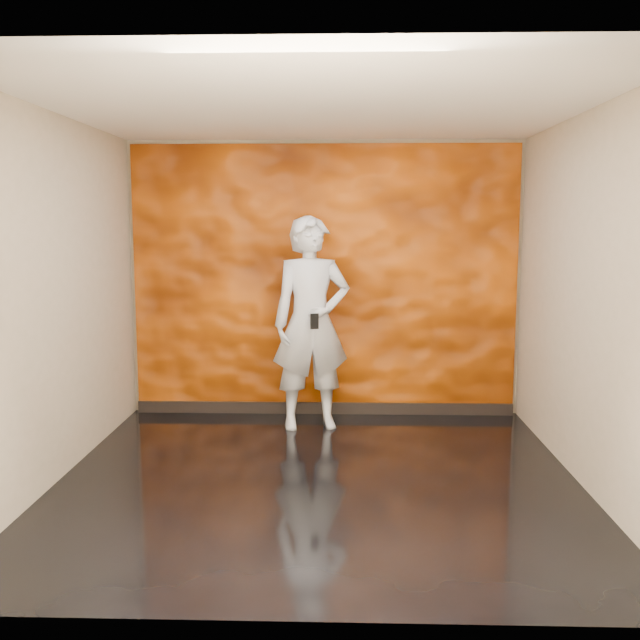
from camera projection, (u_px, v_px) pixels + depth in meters
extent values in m
cube|color=black|center=(318.00, 480.00, 5.52)|extent=(4.00, 4.00, 0.01)
cube|color=tan|center=(324.00, 279.00, 7.31)|extent=(4.00, 0.02, 2.80)
cube|color=tan|center=(303.00, 344.00, 3.35)|extent=(4.00, 0.02, 2.80)
cube|color=tan|center=(54.00, 299.00, 5.39)|extent=(0.02, 4.00, 2.80)
cube|color=tan|center=(587.00, 300.00, 5.27)|extent=(0.02, 4.00, 2.80)
cube|color=white|center=(318.00, 107.00, 5.15)|extent=(4.00, 4.00, 0.01)
cube|color=#EB6208|center=(324.00, 281.00, 7.28)|extent=(3.90, 0.06, 2.75)
cube|color=black|center=(324.00, 408.00, 7.41)|extent=(3.90, 0.04, 0.12)
imported|color=#A5AAB5|center=(311.00, 323.00, 6.81)|extent=(0.83, 0.63, 2.04)
cube|color=black|center=(314.00, 321.00, 6.54)|extent=(0.08, 0.04, 0.15)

